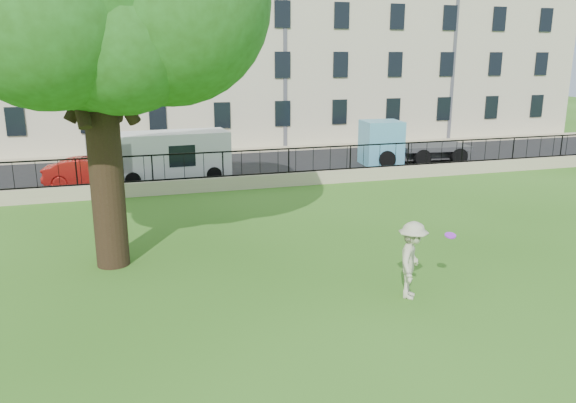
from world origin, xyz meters
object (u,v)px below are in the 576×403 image
object	(u,v)px
man	(412,260)
white_van	(170,156)
frisbee	(450,235)
red_sedan	(89,172)
blue_truck	(413,142)

from	to	relation	value
man	white_van	distance (m)	15.91
frisbee	red_sedan	xyz separation A→B (m)	(-8.85, 15.28, -0.89)
man	blue_truck	bearing A→B (deg)	7.61
man	red_sedan	distance (m)	17.11
red_sedan	man	bearing A→B (deg)	-145.12
man	red_sedan	xyz separation A→B (m)	(-7.93, 15.15, -0.32)
man	blue_truck	distance (m)	18.23
man	blue_truck	world-z (taller)	blue_truck
man	red_sedan	world-z (taller)	man
man	frisbee	xyz separation A→B (m)	(0.93, -0.13, 0.58)
man	white_van	xyz separation A→B (m)	(-4.27, 15.33, 0.19)
frisbee	blue_truck	world-z (taller)	blue_truck
white_van	man	bearing A→B (deg)	-77.63
man	frisbee	bearing A→B (deg)	-61.08
frisbee	white_van	xyz separation A→B (m)	(-5.20, 15.45, -0.39)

